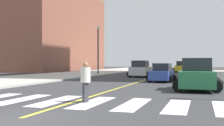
{
  "coord_description": "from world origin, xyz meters",
  "views": [
    {
      "loc": [
        5.42,
        -7.74,
        1.75
      ],
      "look_at": [
        -8.36,
        36.41,
        1.67
      ],
      "focal_mm": 46.17,
      "sensor_mm": 36.0,
      "label": 1
    }
  ],
  "objects_px": {
    "pedestrian_crossing": "(85,80)",
    "street_lamp": "(98,45)",
    "car_yellow_fourth": "(182,67)",
    "car_silver_second": "(141,69)",
    "car_blue_third": "(162,73)",
    "car_green_nearest": "(197,75)"
  },
  "relations": [
    {
      "from": "pedestrian_crossing",
      "to": "street_lamp",
      "type": "bearing_deg",
      "value": 20.27
    },
    {
      "from": "car_yellow_fourth",
      "to": "pedestrian_crossing",
      "type": "relative_size",
      "value": 2.55
    },
    {
      "from": "car_silver_second",
      "to": "pedestrian_crossing",
      "type": "height_order",
      "value": "car_silver_second"
    },
    {
      "from": "car_silver_second",
      "to": "car_blue_third",
      "type": "bearing_deg",
      "value": -65.69
    },
    {
      "from": "car_blue_third",
      "to": "car_yellow_fourth",
      "type": "height_order",
      "value": "car_yellow_fourth"
    },
    {
      "from": "pedestrian_crossing",
      "to": "car_silver_second",
      "type": "bearing_deg",
      "value": 6.83
    },
    {
      "from": "car_silver_second",
      "to": "pedestrian_crossing",
      "type": "bearing_deg",
      "value": -84.21
    },
    {
      "from": "car_blue_third",
      "to": "street_lamp",
      "type": "height_order",
      "value": "street_lamp"
    },
    {
      "from": "car_blue_third",
      "to": "street_lamp",
      "type": "xyz_separation_m",
      "value": [
        -10.62,
        12.22,
        3.42
      ]
    },
    {
      "from": "car_blue_third",
      "to": "car_yellow_fourth",
      "type": "distance_m",
      "value": 27.4
    },
    {
      "from": "car_silver_second",
      "to": "pedestrian_crossing",
      "type": "distance_m",
      "value": 22.72
    },
    {
      "from": "car_green_nearest",
      "to": "pedestrian_crossing",
      "type": "relative_size",
      "value": 2.57
    },
    {
      "from": "car_green_nearest",
      "to": "car_silver_second",
      "type": "xyz_separation_m",
      "value": [
        -6.77,
        15.44,
        -0.02
      ]
    },
    {
      "from": "car_silver_second",
      "to": "car_blue_third",
      "type": "xyz_separation_m",
      "value": [
        3.62,
        -8.11,
        -0.14
      ]
    },
    {
      "from": "car_green_nearest",
      "to": "street_lamp",
      "type": "bearing_deg",
      "value": -56.11
    },
    {
      "from": "car_silver_second",
      "to": "street_lamp",
      "type": "height_order",
      "value": "street_lamp"
    },
    {
      "from": "street_lamp",
      "to": "car_blue_third",
      "type": "bearing_deg",
      "value": -49.0
    },
    {
      "from": "pedestrian_crossing",
      "to": "street_lamp",
      "type": "xyz_separation_m",
      "value": [
        -9.2,
        26.72,
        3.23
      ]
    },
    {
      "from": "car_blue_third",
      "to": "pedestrian_crossing",
      "type": "distance_m",
      "value": 14.57
    },
    {
      "from": "car_silver_second",
      "to": "car_yellow_fourth",
      "type": "bearing_deg",
      "value": 79.66
    },
    {
      "from": "car_silver_second",
      "to": "car_yellow_fourth",
      "type": "relative_size",
      "value": 0.98
    },
    {
      "from": "pedestrian_crossing",
      "to": "car_yellow_fourth",
      "type": "bearing_deg",
      "value": -0.64
    }
  ]
}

